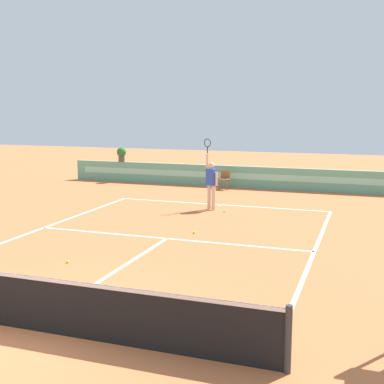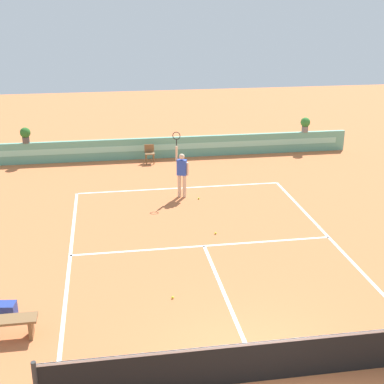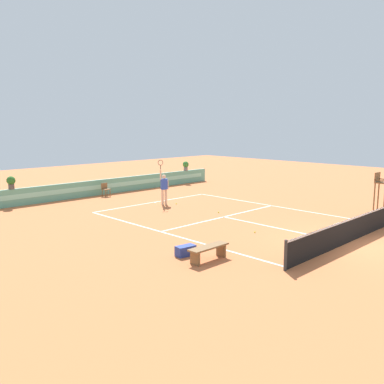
{
  "view_description": "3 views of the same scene",
  "coord_description": "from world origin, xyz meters",
  "px_view_note": "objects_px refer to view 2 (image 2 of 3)",
  "views": [
    {
      "loc": [
        5.35,
        -6.76,
        3.67
      ],
      "look_at": [
        -0.02,
        8.64,
        1.0
      ],
      "focal_mm": 48.03,
      "sensor_mm": 36.0,
      "label": 1
    },
    {
      "loc": [
        -2.85,
        -8.73,
        7.4
      ],
      "look_at": [
        -0.02,
        8.64,
        1.0
      ],
      "focal_mm": 50.82,
      "sensor_mm": 36.0,
      "label": 2
    },
    {
      "loc": [
        -15.21,
        -6.79,
        4.54
      ],
      "look_at": [
        -0.02,
        8.64,
        1.0
      ],
      "focal_mm": 38.6,
      "sensor_mm": 36.0,
      "label": 3
    }
  ],
  "objects_px": {
    "ball_kid_chair": "(150,153)",
    "tennis_player": "(182,171)",
    "gear_bag": "(1,310)",
    "potted_plant_far_right": "(305,124)",
    "bench_courtside": "(1,324)",
    "tennis_ball_mid_court": "(216,233)",
    "tennis_ball_by_sideline": "(173,297)",
    "tennis_ball_near_baseline": "(199,198)",
    "potted_plant_far_left": "(25,134)"
  },
  "relations": [
    {
      "from": "ball_kid_chair",
      "to": "tennis_player",
      "type": "relative_size",
      "value": 0.33
    },
    {
      "from": "ball_kid_chair",
      "to": "gear_bag",
      "type": "distance_m",
      "value": 13.24
    },
    {
      "from": "tennis_player",
      "to": "tennis_ball_mid_court",
      "type": "distance_m",
      "value": 3.83
    },
    {
      "from": "tennis_ball_mid_court",
      "to": "potted_plant_far_left",
      "type": "distance_m",
      "value": 11.62
    },
    {
      "from": "bench_courtside",
      "to": "tennis_player",
      "type": "bearing_deg",
      "value": 57.8
    },
    {
      "from": "bench_courtside",
      "to": "potted_plant_far_right",
      "type": "bearing_deg",
      "value": 48.67
    },
    {
      "from": "tennis_ball_by_sideline",
      "to": "potted_plant_far_left",
      "type": "bearing_deg",
      "value": 111.57
    },
    {
      "from": "tennis_ball_near_baseline",
      "to": "potted_plant_far_left",
      "type": "xyz_separation_m",
      "value": [
        -7.03,
        5.88,
        1.38
      ]
    },
    {
      "from": "tennis_ball_mid_court",
      "to": "potted_plant_far_right",
      "type": "relative_size",
      "value": 0.09
    },
    {
      "from": "gear_bag",
      "to": "potted_plant_far_left",
      "type": "height_order",
      "value": "potted_plant_far_left"
    },
    {
      "from": "gear_bag",
      "to": "potted_plant_far_right",
      "type": "height_order",
      "value": "potted_plant_far_right"
    },
    {
      "from": "tennis_ball_near_baseline",
      "to": "bench_courtside",
      "type": "bearing_deg",
      "value": -126.2
    },
    {
      "from": "gear_bag",
      "to": "tennis_ball_by_sideline",
      "type": "bearing_deg",
      "value": 2.19
    },
    {
      "from": "ball_kid_chair",
      "to": "tennis_player",
      "type": "distance_m",
      "value": 4.89
    },
    {
      "from": "ball_kid_chair",
      "to": "potted_plant_far_left",
      "type": "height_order",
      "value": "potted_plant_far_left"
    },
    {
      "from": "potted_plant_far_right",
      "to": "bench_courtside",
      "type": "bearing_deg",
      "value": -131.33
    },
    {
      "from": "ball_kid_chair",
      "to": "bench_courtside",
      "type": "height_order",
      "value": "ball_kid_chair"
    },
    {
      "from": "ball_kid_chair",
      "to": "tennis_player",
      "type": "xyz_separation_m",
      "value": [
        0.83,
        -4.78,
        0.57
      ]
    },
    {
      "from": "bench_courtside",
      "to": "potted_plant_far_left",
      "type": "distance_m",
      "value": 14.11
    },
    {
      "from": "gear_bag",
      "to": "potted_plant_far_right",
      "type": "xyz_separation_m",
      "value": [
        12.52,
        13.1,
        1.23
      ]
    },
    {
      "from": "ball_kid_chair",
      "to": "potted_plant_far_left",
      "type": "relative_size",
      "value": 1.17
    },
    {
      "from": "gear_bag",
      "to": "potted_plant_far_left",
      "type": "bearing_deg",
      "value": 93.87
    },
    {
      "from": "tennis_ball_mid_court",
      "to": "tennis_ball_by_sideline",
      "type": "xyz_separation_m",
      "value": [
        -1.9,
        -3.77,
        0.0
      ]
    },
    {
      "from": "tennis_ball_mid_court",
      "to": "potted_plant_far_left",
      "type": "relative_size",
      "value": 0.09
    },
    {
      "from": "bench_courtside",
      "to": "gear_bag",
      "type": "height_order",
      "value": "bench_courtside"
    },
    {
      "from": "bench_courtside",
      "to": "ball_kid_chair",
      "type": "bearing_deg",
      "value": 71.17
    },
    {
      "from": "bench_courtside",
      "to": "tennis_ball_by_sideline",
      "type": "xyz_separation_m",
      "value": [
        4.05,
        1.1,
        -0.34
      ]
    },
    {
      "from": "tennis_ball_mid_court",
      "to": "tennis_ball_by_sideline",
      "type": "distance_m",
      "value": 4.23
    },
    {
      "from": "ball_kid_chair",
      "to": "gear_bag",
      "type": "height_order",
      "value": "ball_kid_chair"
    },
    {
      "from": "tennis_ball_mid_court",
      "to": "potted_plant_far_left",
      "type": "height_order",
      "value": "potted_plant_far_left"
    },
    {
      "from": "bench_courtside",
      "to": "potted_plant_far_left",
      "type": "height_order",
      "value": "potted_plant_far_left"
    },
    {
      "from": "tennis_ball_near_baseline",
      "to": "potted_plant_far_right",
      "type": "xyz_separation_m",
      "value": [
        6.38,
        5.88,
        1.38
      ]
    },
    {
      "from": "ball_kid_chair",
      "to": "tennis_ball_by_sideline",
      "type": "distance_m",
      "value": 12.22
    },
    {
      "from": "ball_kid_chair",
      "to": "tennis_ball_near_baseline",
      "type": "height_order",
      "value": "ball_kid_chair"
    },
    {
      "from": "tennis_ball_near_baseline",
      "to": "potted_plant_far_right",
      "type": "distance_m",
      "value": 8.78
    },
    {
      "from": "tennis_player",
      "to": "bench_courtside",
      "type": "bearing_deg",
      "value": -122.2
    },
    {
      "from": "tennis_player",
      "to": "tennis_ball_mid_court",
      "type": "height_order",
      "value": "tennis_player"
    },
    {
      "from": "tennis_ball_near_baseline",
      "to": "tennis_ball_by_sideline",
      "type": "xyz_separation_m",
      "value": [
        -1.91,
        -7.05,
        0.0
      ]
    },
    {
      "from": "tennis_ball_near_baseline",
      "to": "potted_plant_far_left",
      "type": "distance_m",
      "value": 9.27
    },
    {
      "from": "tennis_ball_by_sideline",
      "to": "potted_plant_far_right",
      "type": "relative_size",
      "value": 0.09
    },
    {
      "from": "bench_courtside",
      "to": "tennis_ball_by_sideline",
      "type": "bearing_deg",
      "value": 15.2
    },
    {
      "from": "tennis_player",
      "to": "potted_plant_far_left",
      "type": "xyz_separation_m",
      "value": [
        -6.43,
        5.51,
        0.36
      ]
    },
    {
      "from": "tennis_ball_near_baseline",
      "to": "potted_plant_far_left",
      "type": "relative_size",
      "value": 0.09
    },
    {
      "from": "tennis_player",
      "to": "potted_plant_far_left",
      "type": "relative_size",
      "value": 3.57
    },
    {
      "from": "tennis_ball_near_baseline",
      "to": "potted_plant_far_right",
      "type": "relative_size",
      "value": 0.09
    },
    {
      "from": "tennis_ball_near_baseline",
      "to": "tennis_ball_mid_court",
      "type": "xyz_separation_m",
      "value": [
        -0.01,
        -3.28,
        0.0
      ]
    },
    {
      "from": "bench_courtside",
      "to": "tennis_ball_near_baseline",
      "type": "distance_m",
      "value": 10.11
    },
    {
      "from": "ball_kid_chair",
      "to": "bench_courtside",
      "type": "relative_size",
      "value": 0.53
    },
    {
      "from": "tennis_ball_mid_court",
      "to": "tennis_ball_by_sideline",
      "type": "height_order",
      "value": "same"
    },
    {
      "from": "gear_bag",
      "to": "tennis_player",
      "type": "distance_m",
      "value": 9.43
    }
  ]
}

